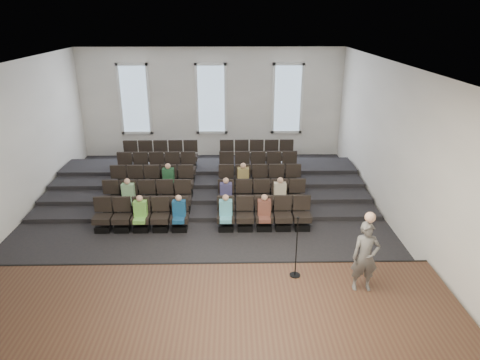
# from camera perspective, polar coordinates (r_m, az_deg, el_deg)

# --- Properties ---
(ground) EXTENTS (14.00, 14.00, 0.00)m
(ground) POSITION_cam_1_polar(r_m,az_deg,el_deg) (14.20, -4.79, -5.48)
(ground) COLOR black
(ground) RESTS_ON ground
(ceiling) EXTENTS (12.00, 14.00, 0.02)m
(ceiling) POSITION_cam_1_polar(r_m,az_deg,el_deg) (12.74, -5.51, 15.03)
(ceiling) COLOR white
(ceiling) RESTS_ON ground
(wall_back) EXTENTS (12.00, 0.04, 5.00)m
(wall_back) POSITION_cam_1_polar(r_m,az_deg,el_deg) (20.06, -3.83, 10.18)
(wall_back) COLOR white
(wall_back) RESTS_ON ground
(wall_front) EXTENTS (12.00, 0.04, 5.00)m
(wall_front) POSITION_cam_1_polar(r_m,az_deg,el_deg) (6.91, -8.93, -13.44)
(wall_front) COLOR white
(wall_front) RESTS_ON ground
(wall_left) EXTENTS (0.04, 14.00, 5.00)m
(wall_left) POSITION_cam_1_polar(r_m,az_deg,el_deg) (14.94, -28.87, 3.56)
(wall_left) COLOR white
(wall_left) RESTS_ON ground
(wall_right) EXTENTS (0.04, 14.00, 5.00)m
(wall_right) POSITION_cam_1_polar(r_m,az_deg,el_deg) (14.17, 20.02, 4.10)
(wall_right) COLOR white
(wall_right) RESTS_ON ground
(stage) EXTENTS (11.80, 3.60, 0.50)m
(stage) POSITION_cam_1_polar(r_m,az_deg,el_deg) (9.78, -6.66, -17.82)
(stage) COLOR #422C1C
(stage) RESTS_ON ground
(stage_lip) EXTENTS (11.80, 0.06, 0.52)m
(stage_lip) POSITION_cam_1_polar(r_m,az_deg,el_deg) (11.20, -5.84, -12.08)
(stage_lip) COLOR black
(stage_lip) RESTS_ON ground
(risers) EXTENTS (11.80, 4.80, 0.60)m
(risers) POSITION_cam_1_polar(r_m,az_deg,el_deg) (17.01, -4.19, -0.03)
(risers) COLOR black
(risers) RESTS_ON ground
(seating_rows) EXTENTS (6.80, 4.70, 1.67)m
(seating_rows) POSITION_cam_1_polar(r_m,az_deg,el_deg) (15.32, -4.54, -0.59)
(seating_rows) COLOR black
(seating_rows) RESTS_ON ground
(windows) EXTENTS (8.44, 0.10, 3.24)m
(windows) POSITION_cam_1_polar(r_m,az_deg,el_deg) (19.95, -3.85, 10.71)
(windows) COLOR white
(windows) RESTS_ON wall_back
(audience) EXTENTS (5.45, 2.64, 1.10)m
(audience) POSITION_cam_1_polar(r_m,az_deg,el_deg) (14.05, -4.51, -2.18)
(audience) COLOR #6EB749
(audience) RESTS_ON seating_rows
(speaker) EXTENTS (0.62, 0.41, 1.68)m
(speaker) POSITION_cam_1_polar(r_m,az_deg,el_deg) (10.08, 16.37, -9.81)
(speaker) COLOR #53514F
(speaker) RESTS_ON stage
(mic_stand) EXTENTS (0.26, 0.26, 1.58)m
(mic_stand) POSITION_cam_1_polar(r_m,az_deg,el_deg) (10.40, 7.46, -10.34)
(mic_stand) COLOR black
(mic_stand) RESTS_ON stage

